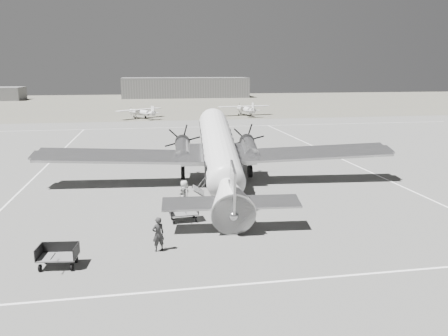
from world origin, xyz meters
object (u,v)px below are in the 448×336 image
light_plane_right (245,110)px  baggage_cart_near (184,213)px  baggage_cart_far (58,256)px  passenger (184,194)px  dc3_airliner (220,155)px  light_plane_left (141,113)px  ramp_agent (184,201)px  ground_crew (158,234)px  hangar_main (185,87)px

light_plane_right → baggage_cart_near: 64.24m
baggage_cart_near → baggage_cart_far: (-6.44, -5.48, 0.02)m
baggage_cart_far → passenger: 10.57m
dc3_airliner → light_plane_right: (14.44, 55.01, -1.68)m
dc3_airliner → baggage_cart_far: (-9.81, -12.19, -2.27)m
light_plane_left → baggage_cart_far: 65.47m
ramp_agent → light_plane_right: bearing=13.3°
dc3_airliner → passenger: (-3.10, -4.03, -1.85)m
light_plane_right → baggage_cart_far: bearing=-118.1°
light_plane_right → ground_crew: light_plane_right is taller
baggage_cart_near → passenger: size_ratio=0.96×
hangar_main → dc3_airliner: size_ratio=1.42×
hangar_main → ramp_agent: hangar_main is taller
baggage_cart_near → ramp_agent: ramp_agent is taller
light_plane_left → ramp_agent: (3.36, -58.64, -0.10)m
light_plane_left → baggage_cart_far: (-3.23, -65.38, -0.49)m
light_plane_left → ground_crew: size_ratio=5.39×
dc3_airliner → baggage_cart_near: dc3_airliner is taller
baggage_cart_near → dc3_airliner: bearing=58.8°
hangar_main → ground_crew: (-12.72, -129.65, -2.38)m
baggage_cart_far → ground_crew: size_ratio=1.04×
baggage_cart_near → passenger: bearing=79.8°
baggage_cart_far → ground_crew: (4.77, 1.09, 0.38)m
dc3_airliner → light_plane_right: bearing=80.1°
light_plane_left → passenger: bearing=-123.2°
baggage_cart_far → ground_crew: bearing=19.0°
light_plane_left → ground_crew: (1.54, -64.29, -0.11)m
light_plane_left → ground_crew: light_plane_left is taller
light_plane_right → ramp_agent: light_plane_right is taller
dc3_airliner → baggage_cart_far: size_ratio=15.49×
hangar_main → baggage_cart_near: size_ratio=22.84×
light_plane_right → ramp_agent: bearing=-114.6°
ground_crew → ramp_agent: (1.82, 5.65, 0.01)m
light_plane_left → passenger: size_ratio=5.17×
dc3_airliner → hangar_main: bearing=91.1°
hangar_main → baggage_cart_far: hangar_main is taller
light_plane_left → light_plane_right: 21.11m
baggage_cart_far → passenger: bearing=56.7°
baggage_cart_far → ground_crew: ground_crew is taller
baggage_cart_far → hangar_main: bearing=88.5°
hangar_main → baggage_cart_near: (-11.05, -125.26, -2.78)m
dc3_airliner → light_plane_right: dc3_airliner is taller
baggage_cart_near → baggage_cart_far: bearing=-144.1°
light_plane_left → baggage_cart_near: light_plane_left is taller
dc3_airliner → baggage_cart_far: bearing=-124.0°
light_plane_left → passenger: (3.48, -57.22, -0.07)m
hangar_main → light_plane_right: (6.77, -63.55, -2.17)m
light_plane_left → ramp_agent: bearing=-123.4°
passenger → light_plane_right: bearing=-39.5°
baggage_cart_near → baggage_cart_far: size_ratio=0.97×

